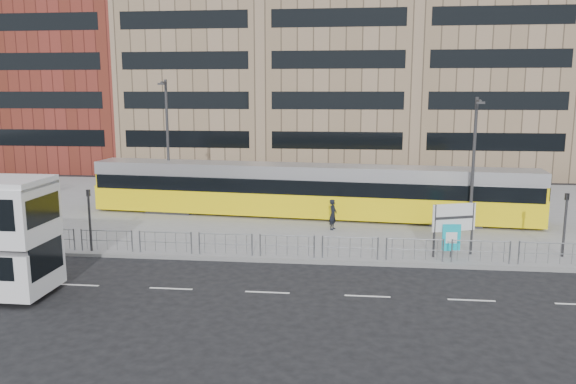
# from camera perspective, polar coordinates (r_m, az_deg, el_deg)

# --- Properties ---
(ground) EXTENTS (120.00, 120.00, 0.00)m
(ground) POSITION_cam_1_polar(r_m,az_deg,el_deg) (27.03, -5.11, -7.04)
(ground) COLOR black
(ground) RESTS_ON ground
(plaza) EXTENTS (64.00, 24.00, 0.15)m
(plaza) POSITION_cam_1_polar(r_m,az_deg,el_deg) (38.48, -1.61, -1.70)
(plaza) COLOR gray
(plaza) RESTS_ON ground
(kerb) EXTENTS (64.00, 0.25, 0.17)m
(kerb) POSITION_cam_1_polar(r_m,az_deg,el_deg) (27.05, -5.09, -6.85)
(kerb) COLOR gray
(kerb) RESTS_ON ground
(building_row) EXTENTS (70.40, 18.40, 31.20)m
(building_row) POSITION_cam_1_polar(r_m,az_deg,el_deg) (59.89, 2.85, 14.86)
(building_row) COLOR maroon
(building_row) RESTS_ON ground
(pedestrian_barrier) EXTENTS (32.07, 0.07, 1.10)m
(pedestrian_barrier) POSITION_cam_1_polar(r_m,az_deg,el_deg) (26.92, -0.74, -4.89)
(pedestrian_barrier) COLOR gray
(pedestrian_barrier) RESTS_ON plaza
(road_markings) EXTENTS (62.00, 0.12, 0.01)m
(road_markings) POSITION_cam_1_polar(r_m,az_deg,el_deg) (23.12, -4.61, -10.02)
(road_markings) COLOR white
(road_markings) RESTS_ON ground
(tram) EXTENTS (28.12, 5.21, 3.30)m
(tram) POSITION_cam_1_polar(r_m,az_deg,el_deg) (35.45, 1.99, 0.13)
(tram) COLOR yellow
(tram) RESTS_ON plaza
(station_sign) EXTENTS (2.12, 0.83, 2.56)m
(station_sign) POSITION_cam_1_polar(r_m,az_deg,el_deg) (28.03, 16.50, -2.73)
(station_sign) COLOR #2D2D30
(station_sign) RESTS_ON plaza
(ad_panel) EXTENTS (0.87, 0.17, 1.62)m
(ad_panel) POSITION_cam_1_polar(r_m,az_deg,el_deg) (27.90, 16.26, -4.51)
(ad_panel) COLOR #2D2D30
(ad_panel) RESTS_ON plaza
(pedestrian) EXTENTS (0.59, 0.73, 1.75)m
(pedestrian) POSITION_cam_1_polar(r_m,az_deg,el_deg) (32.30, 4.59, -2.30)
(pedestrian) COLOR black
(pedestrian) RESTS_ON plaza
(traffic_light_west) EXTENTS (0.17, 0.21, 3.10)m
(traffic_light_west) POSITION_cam_1_polar(r_m,az_deg,el_deg) (29.34, -19.54, -1.93)
(traffic_light_west) COLOR #2D2D30
(traffic_light_west) RESTS_ON plaza
(traffic_light_east) EXTENTS (0.22, 0.24, 3.10)m
(traffic_light_east) POSITION_cam_1_polar(r_m,az_deg,el_deg) (29.77, 26.36, -2.24)
(traffic_light_east) COLOR #2D2D30
(traffic_light_east) RESTS_ON plaza
(lamp_post_west) EXTENTS (0.45, 1.04, 8.61)m
(lamp_post_west) POSITION_cam_1_polar(r_m,az_deg,el_deg) (38.25, -12.15, 5.22)
(lamp_post_west) COLOR #2D2D30
(lamp_post_west) RESTS_ON plaza
(lamp_post_east) EXTENTS (0.45, 1.04, 7.54)m
(lamp_post_east) POSITION_cam_1_polar(r_m,az_deg,el_deg) (33.11, 18.36, 3.25)
(lamp_post_east) COLOR #2D2D30
(lamp_post_east) RESTS_ON plaza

